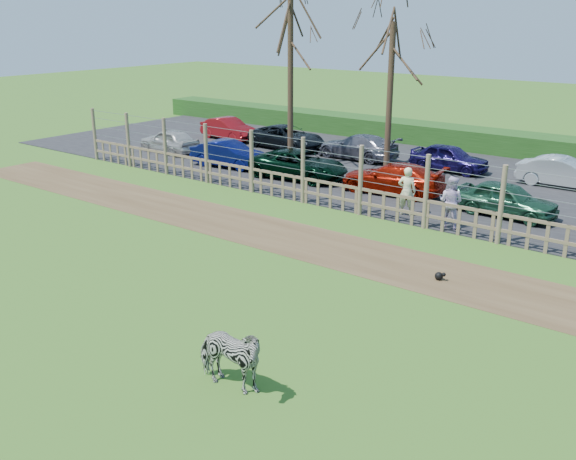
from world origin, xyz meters
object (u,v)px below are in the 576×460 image
Objects in this scene: visitor_b at (451,202)px; crow at (439,276)px; visitor_a at (407,191)px; car_8 at (287,137)px; car_0 at (169,141)px; car_2 at (299,165)px; zebra at (229,357)px; car_4 at (506,199)px; car_1 at (229,154)px; car_7 at (228,129)px; car_11 at (564,172)px; tree_left at (290,42)px; tree_mid at (391,63)px; car_9 at (358,147)px; car_3 at (393,178)px; car_10 at (449,158)px.

crow is (1.66, -4.33, -0.78)m from visitor_b.
visitor_a reaches higher than car_8.
visitor_b is at bearing -115.45° from car_8.
visitor_b reaches higher than car_8.
car_0 is 0.82× the size of car_2.
visitor_a is at bearing 6.06° from zebra.
car_8 is at bearing 73.42° from car_4.
car_1 is 0.84× the size of car_2.
car_7 and car_11 have the same top height.
car_7 is at bearing -175.71° from car_0.
car_1 is at bearing 154.50° from crow.
visitor_a is at bearing -24.85° from tree_left.
zebra is 18.62m from car_1.
car_2 is at bearing 118.50° from car_11.
car_0 is at bearing 158.80° from crow.
crow is (6.80, -9.29, -4.75)m from tree_mid.
car_9 is at bearing -66.33° from visitor_a.
car_11 is at bearing 22.59° from tree_mid.
visitor_b is 14.18m from car_8.
car_11 is (-0.14, 12.06, 0.52)m from crow.
tree_mid is 8.56m from car_8.
tree_left is 15.06m from crow.
car_2 is (-2.78, -2.66, -4.23)m from tree_mid.
visitor_a is at bearing 32.26° from car_3.
crow is 12.89m from car_10.
car_9 is at bearing -43.53° from car_1.
car_4 is 10.25m from car_9.
tree_left reaches higher than car_10.
crow is 0.09× the size of car_4.
car_11 is at bearing -82.76° from car_8.
car_3 and car_9 have the same top height.
car_0 is at bearing -172.03° from car_7.
crow is at bearing 72.49° from car_0.
tree_mid is 5.72m from car_2.
car_1 is (-10.04, 1.78, -0.26)m from visitor_a.
car_10 is at bearing -82.67° from car_8.
car_3 is 1.00× the size of car_9.
car_9 is (3.83, 5.10, 0.00)m from car_1.
car_4 is 1.00× the size of car_10.
car_11 is at bearing 129.54° from car_3.
crow is 0.08× the size of car_11.
tree_left is at bearing 143.74° from crow.
car_10 is (4.56, 5.22, 0.00)m from car_2.
visitor_b is at bearing -43.95° from tree_mid.
car_10 is at bearing 55.35° from tree_mid.
car_3 and car_7 have the same top height.
car_4 is at bearing -8.61° from tree_left.
car_7 is (-4.67, 5.10, 0.00)m from car_1.
car_3 is 1.17× the size of car_4.
car_10 is at bearing 114.04° from car_0.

